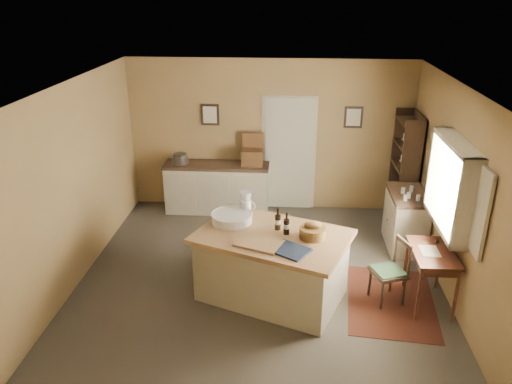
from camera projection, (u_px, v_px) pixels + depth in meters
ground at (260, 277)px, 7.07m from camera, size 5.00×5.00×0.00m
wall_back at (269, 136)px, 8.86m from camera, size 5.00×0.10×2.70m
wall_front at (241, 299)px, 4.25m from camera, size 5.00×0.10×2.70m
wall_left at (75, 184)px, 6.73m from camera, size 0.10×5.00×2.70m
wall_right at (455, 194)px, 6.39m from camera, size 0.10×5.00×2.70m
ceiling at (260, 86)px, 6.04m from camera, size 5.00×5.00×0.00m
door at (289, 153)px, 8.92m from camera, size 0.97×0.06×2.11m
framed_prints at (281, 116)px, 8.68m from camera, size 2.82×0.02×0.38m
window at (455, 185)px, 6.13m from camera, size 0.25×1.99×1.12m
work_island at (271, 263)px, 6.48m from camera, size 2.19×1.82×1.20m
sideboard at (217, 186)px, 8.98m from camera, size 1.86×0.53×1.18m
rug at (391, 301)px, 6.52m from camera, size 1.25×1.70×0.01m
writing_desk at (433, 258)px, 6.24m from camera, size 0.52×0.84×0.82m
desk_chair at (388, 273)px, 6.39m from camera, size 0.51×0.51×0.84m
right_cabinet at (406, 220)px, 7.75m from camera, size 0.55×0.98×0.99m
shelving_unit at (407, 170)px, 8.39m from camera, size 0.33×0.86×1.92m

